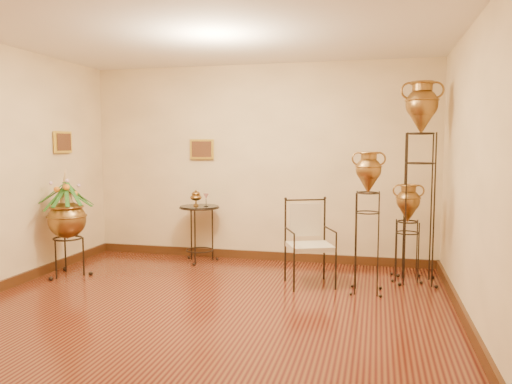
% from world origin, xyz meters
% --- Properties ---
extents(ground, '(5.00, 5.00, 0.00)m').
position_xyz_m(ground, '(0.00, 0.00, 0.00)').
color(ground, brown).
rests_on(ground, ground).
extents(room_shell, '(5.02, 5.02, 2.81)m').
position_xyz_m(room_shell, '(-0.01, 0.01, 1.73)').
color(room_shell, '#FADBA1').
rests_on(room_shell, ground).
extents(amphora_tall, '(0.61, 0.61, 2.43)m').
position_xyz_m(amphora_tall, '(2.15, 1.73, 1.24)').
color(amphora_tall, black).
rests_on(amphora_tall, ground).
extents(amphora_mid, '(0.39, 0.39, 1.61)m').
position_xyz_m(amphora_mid, '(1.56, 1.17, 0.81)').
color(amphora_mid, black).
rests_on(amphora_mid, ground).
extents(amphora_short, '(0.45, 0.45, 1.21)m').
position_xyz_m(amphora_short, '(2.03, 1.85, 0.60)').
color(amphora_short, black).
rests_on(amphora_short, ground).
extents(planter_urn, '(0.83, 0.83, 1.40)m').
position_xyz_m(planter_urn, '(-2.15, 1.03, 0.78)').
color(planter_urn, black).
rests_on(planter_urn, ground).
extents(armchair, '(0.73, 0.71, 1.02)m').
position_xyz_m(armchair, '(0.90, 1.31, 0.51)').
color(armchair, black).
rests_on(armchair, ground).
extents(side_table, '(0.65, 0.65, 1.01)m').
position_xyz_m(side_table, '(-0.79, 2.15, 0.42)').
color(side_table, black).
rests_on(side_table, ground).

